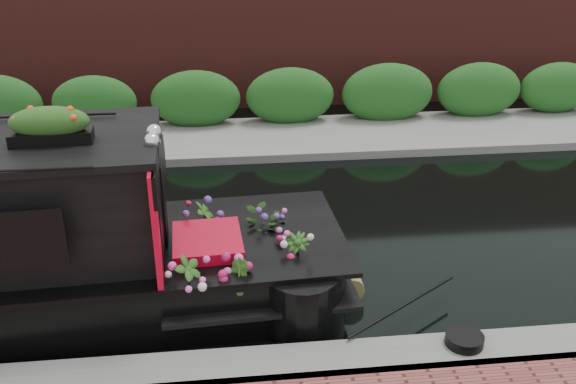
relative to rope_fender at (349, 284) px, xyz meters
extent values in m
plane|color=black|center=(-2.28, 1.76, -0.18)|extent=(80.00, 80.00, 0.00)
cube|color=gray|center=(-2.28, 5.96, -0.18)|extent=(40.00, 2.40, 0.34)
cube|color=#20571D|center=(-2.28, 6.86, -0.18)|extent=(40.00, 1.10, 2.80)
cube|color=#5D231F|center=(-2.28, 8.96, -0.18)|extent=(40.00, 1.00, 8.00)
cube|color=red|center=(-2.40, 0.00, 1.35)|extent=(0.16, 1.88, 1.45)
cube|color=black|center=(-3.83, -0.96, 1.43)|extent=(0.97, 0.08, 0.59)
cube|color=red|center=(-1.85, 0.00, 0.57)|extent=(0.91, 1.01, 0.54)
sphere|color=white|center=(-2.39, -0.15, 2.19)|extent=(0.19, 0.19, 0.19)
sphere|color=white|center=(-2.39, 0.15, 2.19)|extent=(0.19, 0.19, 0.19)
cube|color=black|center=(-3.53, 0.00, 2.23)|extent=(0.93, 0.33, 0.15)
ellipsoid|color=#E34519|center=(-3.53, 0.00, 2.44)|extent=(1.00, 0.31, 0.26)
imported|color=#2B591D|center=(-2.05, -0.74, 0.64)|extent=(0.42, 0.43, 0.68)
imported|color=#2B591D|center=(-1.49, -0.72, 0.59)|extent=(0.33, 0.37, 0.56)
imported|color=#2B591D|center=(-1.04, 0.48, 0.62)|extent=(0.68, 0.63, 0.63)
imported|color=#2B591D|center=(-0.75, -0.24, 0.61)|extent=(0.46, 0.46, 0.61)
imported|color=#2B591D|center=(-1.88, 0.72, 0.64)|extent=(0.32, 0.40, 0.67)
cylinder|color=olive|center=(0.00, 0.00, 0.00)|extent=(0.36, 0.39, 0.36)
cylinder|color=black|center=(1.04, -1.47, 0.13)|extent=(0.44, 0.44, 0.12)
camera|label=1|loc=(-1.61, -7.12, 4.75)|focal=40.00mm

